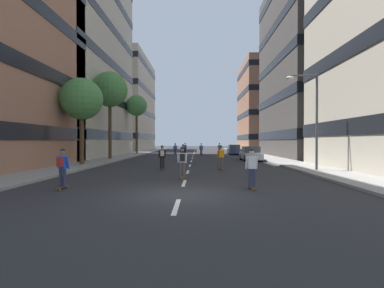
{
  "coord_description": "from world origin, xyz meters",
  "views": [
    {
      "loc": [
        0.69,
        -10.95,
        2.1
      ],
      "look_at": [
        0.0,
        21.31,
        1.75
      ],
      "focal_mm": 26.31,
      "sensor_mm": 36.0,
      "label": 1
    }
  ],
  "objects_px": {
    "street_tree_mid": "(137,106)",
    "skater_7": "(62,166)",
    "street_tree_far": "(110,90)",
    "skater_0": "(221,156)",
    "skater_6": "(182,161)",
    "skater_2": "(175,148)",
    "skater_9": "(183,152)",
    "street_tree_near": "(82,99)",
    "parked_car_near": "(234,150)",
    "parked_car_mid": "(251,154)",
    "skater_4": "(162,156)",
    "streetlamp_right": "(311,111)",
    "skater_8": "(252,167)",
    "skater_5": "(201,149)",
    "skater_3": "(219,148)",
    "skater_1": "(185,148)"
  },
  "relations": [
    {
      "from": "parked_car_near",
      "to": "skater_3",
      "type": "distance_m",
      "value": 2.34
    },
    {
      "from": "streetlamp_right",
      "to": "skater_2",
      "type": "xyz_separation_m",
      "value": [
        -11.07,
        22.28,
        -3.15
      ]
    },
    {
      "from": "streetlamp_right",
      "to": "skater_4",
      "type": "bearing_deg",
      "value": 172.57
    },
    {
      "from": "street_tree_near",
      "to": "skater_0",
      "type": "xyz_separation_m",
      "value": [
        11.43,
        -2.77,
        -4.59
      ]
    },
    {
      "from": "parked_car_near",
      "to": "skater_0",
      "type": "distance_m",
      "value": 23.64
    },
    {
      "from": "streetlamp_right",
      "to": "skater_8",
      "type": "distance_m",
      "value": 9.36
    },
    {
      "from": "skater_6",
      "to": "skater_8",
      "type": "bearing_deg",
      "value": -44.59
    },
    {
      "from": "street_tree_mid",
      "to": "skater_7",
      "type": "xyz_separation_m",
      "value": [
        3.85,
        -32.35,
        -6.59
      ]
    },
    {
      "from": "skater_4",
      "to": "streetlamp_right",
      "type": "bearing_deg",
      "value": -7.43
    },
    {
      "from": "skater_0",
      "to": "skater_2",
      "type": "height_order",
      "value": "same"
    },
    {
      "from": "skater_9",
      "to": "street_tree_near",
      "type": "bearing_deg",
      "value": -151.94
    },
    {
      "from": "parked_car_mid",
      "to": "skater_9",
      "type": "bearing_deg",
      "value": -162.6
    },
    {
      "from": "parked_car_mid",
      "to": "streetlamp_right",
      "type": "xyz_separation_m",
      "value": [
        2.09,
        -10.75,
        3.44
      ]
    },
    {
      "from": "street_tree_mid",
      "to": "skater_4",
      "type": "height_order",
      "value": "street_tree_mid"
    },
    {
      "from": "parked_car_mid",
      "to": "skater_0",
      "type": "distance_m",
      "value": 10.2
    },
    {
      "from": "streetlamp_right",
      "to": "skater_1",
      "type": "relative_size",
      "value": 3.65
    },
    {
      "from": "skater_0",
      "to": "skater_6",
      "type": "height_order",
      "value": "same"
    },
    {
      "from": "skater_3",
      "to": "skater_4",
      "type": "distance_m",
      "value": 23.71
    },
    {
      "from": "skater_8",
      "to": "skater_9",
      "type": "xyz_separation_m",
      "value": [
        -3.82,
        15.53,
        0.0
      ]
    },
    {
      "from": "skater_5",
      "to": "parked_car_mid",
      "type": "bearing_deg",
      "value": -62.96
    },
    {
      "from": "street_tree_near",
      "to": "skater_3",
      "type": "relative_size",
      "value": 4.06
    },
    {
      "from": "skater_8",
      "to": "skater_2",
      "type": "bearing_deg",
      "value": 101.05
    },
    {
      "from": "parked_car_near",
      "to": "parked_car_mid",
      "type": "height_order",
      "value": "same"
    },
    {
      "from": "parked_car_mid",
      "to": "skater_1",
      "type": "bearing_deg",
      "value": 116.52
    },
    {
      "from": "parked_car_mid",
      "to": "street_tree_near",
      "type": "relative_size",
      "value": 0.61
    },
    {
      "from": "skater_9",
      "to": "skater_2",
      "type": "bearing_deg",
      "value": 97.85
    },
    {
      "from": "street_tree_far",
      "to": "skater_4",
      "type": "height_order",
      "value": "street_tree_far"
    },
    {
      "from": "street_tree_far",
      "to": "skater_6",
      "type": "distance_m",
      "value": 19.11
    },
    {
      "from": "skater_2",
      "to": "skater_9",
      "type": "xyz_separation_m",
      "value": [
        1.9,
        -13.76,
        0.0
      ]
    },
    {
      "from": "street_tree_far",
      "to": "skater_8",
      "type": "relative_size",
      "value": 5.4
    },
    {
      "from": "skater_2",
      "to": "skater_9",
      "type": "height_order",
      "value": "same"
    },
    {
      "from": "street_tree_near",
      "to": "skater_6",
      "type": "relative_size",
      "value": 4.06
    },
    {
      "from": "parked_car_near",
      "to": "skater_4",
      "type": "height_order",
      "value": "skater_4"
    },
    {
      "from": "skater_5",
      "to": "skater_8",
      "type": "relative_size",
      "value": 1.0
    },
    {
      "from": "street_tree_far",
      "to": "skater_3",
      "type": "height_order",
      "value": "street_tree_far"
    },
    {
      "from": "parked_car_near",
      "to": "skater_3",
      "type": "relative_size",
      "value": 2.47
    },
    {
      "from": "street_tree_near",
      "to": "skater_8",
      "type": "xyz_separation_m",
      "value": [
        12.1,
        -11.12,
        -4.59
      ]
    },
    {
      "from": "skater_6",
      "to": "skater_8",
      "type": "relative_size",
      "value": 1.0
    },
    {
      "from": "skater_0",
      "to": "skater_3",
      "type": "xyz_separation_m",
      "value": [
        1.64,
        22.95,
        0.03
      ]
    },
    {
      "from": "skater_3",
      "to": "skater_4",
      "type": "relative_size",
      "value": 1.0
    },
    {
      "from": "street_tree_far",
      "to": "skater_7",
      "type": "xyz_separation_m",
      "value": [
        3.85,
        -18.84,
        -6.73
      ]
    },
    {
      "from": "streetlamp_right",
      "to": "skater_1",
      "type": "xyz_separation_m",
      "value": [
        -9.79,
        26.18,
        -3.15
      ]
    },
    {
      "from": "skater_0",
      "to": "skater_5",
      "type": "relative_size",
      "value": 1.0
    },
    {
      "from": "street_tree_near",
      "to": "street_tree_mid",
      "type": "relative_size",
      "value": 0.78
    },
    {
      "from": "skater_5",
      "to": "skater_6",
      "type": "xyz_separation_m",
      "value": [
        -1.32,
        -24.68,
        0.0
      ]
    },
    {
      "from": "skater_2",
      "to": "skater_7",
      "type": "relative_size",
      "value": 1.0
    },
    {
      "from": "street_tree_mid",
      "to": "street_tree_far",
      "type": "height_order",
      "value": "street_tree_far"
    },
    {
      "from": "street_tree_far",
      "to": "skater_0",
      "type": "bearing_deg",
      "value": -42.11
    },
    {
      "from": "skater_0",
      "to": "skater_9",
      "type": "bearing_deg",
      "value": 113.7
    },
    {
      "from": "skater_6",
      "to": "streetlamp_right",
      "type": "bearing_deg",
      "value": 24.17
    }
  ]
}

